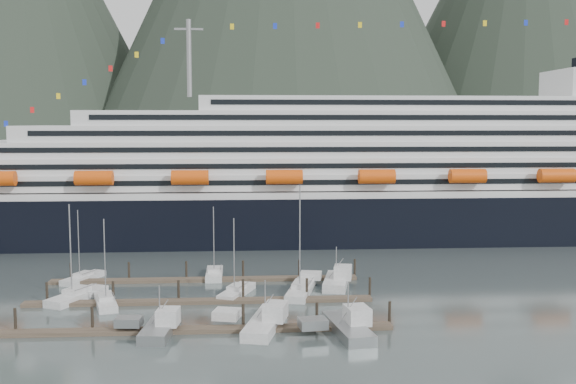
% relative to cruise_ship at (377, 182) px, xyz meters
% --- Properties ---
extents(ground, '(1600.00, 1600.00, 0.00)m').
position_rel_cruise_ship_xyz_m(ground, '(-30.03, -54.94, -12.04)').
color(ground, '#495655').
rests_on(ground, ground).
extents(cruise_ship, '(210.00, 30.40, 50.30)m').
position_rel_cruise_ship_xyz_m(cruise_ship, '(0.00, 0.00, 0.00)').
color(cruise_ship, black).
rests_on(cruise_ship, ground).
extents(dock_near, '(48.18, 2.28, 3.20)m').
position_rel_cruise_ship_xyz_m(dock_near, '(-34.95, -64.89, -11.73)').
color(dock_near, '#403429').
rests_on(dock_near, ground).
extents(dock_mid, '(48.18, 2.28, 3.20)m').
position_rel_cruise_ship_xyz_m(dock_mid, '(-34.95, -51.89, -11.73)').
color(dock_mid, '#403429').
rests_on(dock_mid, ground).
extents(dock_far, '(48.18, 2.28, 3.20)m').
position_rel_cruise_ship_xyz_m(dock_far, '(-34.95, -38.89, -11.73)').
color(dock_far, '#403429').
rests_on(dock_far, ground).
extents(sailboat_a, '(7.20, 10.59, 14.26)m').
position_rel_cruise_ship_xyz_m(sailboat_a, '(-52.39, -49.17, -11.59)').
color(sailboat_a, '#B9B9B9').
rests_on(sailboat_a, ground).
extents(sailboat_b, '(5.03, 9.73, 12.44)m').
position_rel_cruise_ship_xyz_m(sailboat_b, '(-47.85, -52.20, -11.63)').
color(sailboat_b, '#B9B9B9').
rests_on(sailboat_b, ground).
extents(sailboat_c, '(5.68, 9.62, 11.82)m').
position_rel_cruise_ship_xyz_m(sailboat_c, '(-29.96, -47.96, -11.63)').
color(sailboat_c, '#B9B9B9').
rests_on(sailboat_c, ground).
extents(sailboat_d, '(5.69, 12.58, 16.61)m').
position_rel_cruise_ship_xyz_m(sailboat_d, '(-20.57, -47.52, -11.59)').
color(sailboat_d, '#B9B9B9').
rests_on(sailboat_d, ground).
extents(sailboat_e, '(5.73, 8.93, 11.74)m').
position_rel_cruise_ship_xyz_m(sailboat_e, '(-54.26, -37.34, -11.65)').
color(sailboat_e, '#B9B9B9').
rests_on(sailboat_e, ground).
extents(sailboat_f, '(2.68, 8.98, 12.02)m').
position_rel_cruise_ship_xyz_m(sailboat_f, '(-33.68, -36.03, -11.63)').
color(sailboat_f, '#B9B9B9').
rests_on(sailboat_f, ground).
extents(trawler_b, '(7.64, 10.01, 6.30)m').
position_rel_cruise_ship_xyz_m(trawler_b, '(-38.96, -65.33, -11.21)').
color(trawler_b, '#929598').
rests_on(trawler_b, ground).
extents(trawler_c, '(9.60, 13.10, 6.45)m').
position_rel_cruise_ship_xyz_m(trawler_c, '(-26.50, -63.83, -11.19)').
color(trawler_c, '#B9B9B9').
rests_on(trawler_c, ground).
extents(trawler_d, '(8.67, 11.66, 6.70)m').
position_rel_cruise_ship_xyz_m(trawler_d, '(-16.78, -66.79, -11.17)').
color(trawler_d, '#929598').
rests_on(trawler_d, ground).
extents(trawler_e, '(8.31, 10.73, 6.64)m').
position_rel_cruise_ship_xyz_m(trawler_e, '(-14.92, -43.35, -11.18)').
color(trawler_e, '#B9B9B9').
rests_on(trawler_e, ground).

